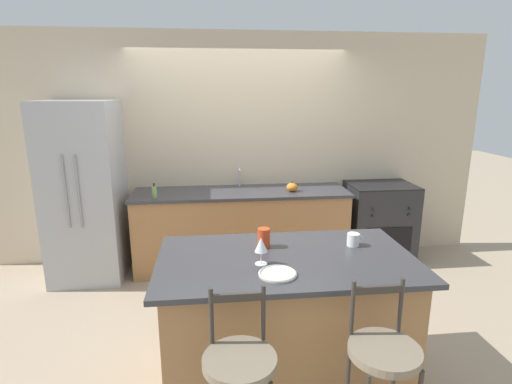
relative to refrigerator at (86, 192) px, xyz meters
name	(u,v)px	position (x,y,z in m)	size (l,w,h in m)	color
ground_plane	(244,279)	(1.70, -0.32, -0.97)	(18.00, 18.00, 0.00)	tan
wall_back	(239,149)	(1.70, 0.41, 0.38)	(6.00, 0.07, 2.70)	beige
back_counter	(241,228)	(1.70, 0.07, -0.51)	(2.46, 0.71, 0.92)	#A87547
sink_faucet	(240,175)	(1.70, 0.28, 0.09)	(0.02, 0.13, 0.22)	#ADAFB5
kitchen_island	(285,320)	(1.86, -1.94, -0.49)	(1.72, 0.97, 0.95)	#A87547
refrigerator	(86,192)	(0.00, 0.00, 0.00)	(0.75, 0.80, 1.94)	#ADAFB5
oven_range	(379,222)	(3.39, 0.09, -0.50)	(0.77, 0.62, 0.95)	#28282B
bar_stool_near	(240,383)	(1.49, -2.68, -0.35)	(0.37, 0.37, 1.08)	#332D28
bar_stool_far	(382,372)	(2.22, -2.69, -0.35)	(0.37, 0.37, 1.08)	#332D28
dinner_plate	(278,274)	(1.75, -2.20, -0.01)	(0.23, 0.23, 0.02)	beige
wine_glass	(261,245)	(1.67, -2.03, 0.11)	(0.08, 0.08, 0.18)	white
coffee_mug	(354,240)	(2.37, -1.79, 0.03)	(0.12, 0.09, 0.09)	white
tumbler_cup	(264,238)	(1.73, -1.74, 0.05)	(0.09, 0.09, 0.14)	red
pumpkin_decoration	(292,187)	(2.28, -0.03, 0.00)	(0.13, 0.13, 0.12)	orange
soap_bottle	(154,192)	(0.75, -0.14, 0.02)	(0.05, 0.05, 0.16)	#89B260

